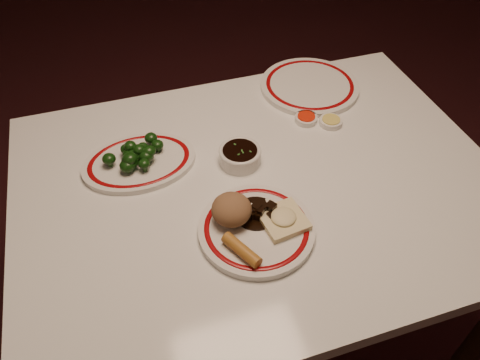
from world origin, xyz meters
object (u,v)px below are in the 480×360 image
Objects in this scene: dining_table at (259,205)px; broccoli_pile at (136,154)px; stirfry_heap at (258,210)px; rice_mound at (232,209)px; soy_bowl at (240,156)px; spring_roll at (242,250)px; fried_wonton at (283,219)px; main_plate at (256,229)px; broccoli_plate at (139,162)px.

dining_table is 7.60× the size of broccoli_pile.
stirfry_heap is (-0.05, -0.11, 0.12)m from dining_table.
rice_mound reaches higher than stirfry_heap.
rice_mound is 0.21m from soy_bowl.
soy_bowl is (0.02, 0.19, -0.01)m from stirfry_heap.
spring_roll and fried_wonton have the same top height.
main_plate is 0.23m from soy_bowl.
stirfry_heap is 0.63× the size of broccoli_pile.
broccoli_plate is at bearing 22.52° from broccoli_pile.
rice_mound reaches higher than main_plate.
rice_mound is at bearing -56.08° from broccoli_pile.
rice_mound reaches higher than dining_table.
dining_table is 0.27m from spring_roll.
broccoli_pile is at bearing 131.91° from stirfry_heap.
stirfry_heap is (0.07, 0.09, -0.00)m from spring_roll.
soy_bowl is at bearing 96.35° from fried_wonton.
broccoli_pile reaches higher than spring_roll.
fried_wonton is 1.06× the size of stirfry_heap.
broccoli_pile is 1.48× the size of soy_bowl.
soy_bowl reaches higher than broccoli_plate.
main_plate is 2.57× the size of soy_bowl.
rice_mound is at bearing 157.79° from fried_wonton.
main_plate is 0.07m from rice_mound.
spring_roll is at bearing -65.03° from broccoli_pile.
main_plate reaches higher than dining_table.
stirfry_heap is 0.94× the size of soy_bowl.
fried_wonton is 0.24m from soy_bowl.
fried_wonton reaches higher than dining_table.
broccoli_pile is (-0.17, 0.36, 0.01)m from spring_roll.
spring_roll is at bearing -132.54° from main_plate.
broccoli_pile is (-0.22, 0.30, 0.03)m from main_plate.
spring_roll is (-0.01, -0.10, -0.02)m from rice_mound.
main_plate is at bearing -53.51° from broccoli_pile.
spring_roll reaches higher than main_plate.
main_plate is 0.04m from stirfry_heap.
spring_roll is 0.92× the size of fried_wonton.
dining_table is 13.26× the size of rice_mound.
soy_bowl is (0.25, -0.07, -0.02)m from broccoli_pile.
broccoli_pile reaches higher than broccoli_plate.
rice_mound is 0.91× the size of stirfry_heap.
broccoli_plate is (-0.21, 0.30, -0.00)m from main_plate.
rice_mound is 0.06m from stirfry_heap.
fried_wonton is 0.41m from broccoli_plate.
dining_table is at bearing -28.39° from broccoli_plate.
main_plate is 2.81× the size of spring_roll.
broccoli_pile is (-0.28, 0.30, 0.01)m from fried_wonton.
broccoli_pile is at bearing 152.38° from dining_table.
broccoli_pile reaches higher than stirfry_heap.
stirfry_heap reaches higher than fried_wonton.
broccoli_plate is at bearing 122.91° from rice_mound.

